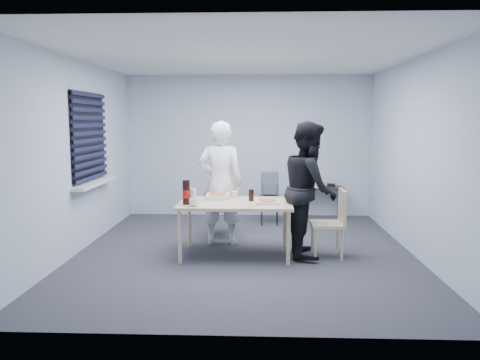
{
  "coord_description": "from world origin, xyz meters",
  "views": [
    {
      "loc": [
        0.18,
        -6.19,
        1.79
      ],
      "look_at": [
        -0.07,
        0.1,
        0.97
      ],
      "focal_mm": 35.0,
      "sensor_mm": 36.0,
      "label": 1
    }
  ],
  "objects_px": {
    "mug_b": "(235,194)",
    "soda_bottle": "(186,193)",
    "backpack": "(270,185)",
    "person_black": "(309,189)",
    "chair_far": "(221,202)",
    "side_table": "(319,191)",
    "dining_table": "(235,207)",
    "chair_right": "(334,218)",
    "stool": "(270,203)",
    "mug_a": "(194,202)",
    "person_white": "(221,183)"
  },
  "relations": [
    {
      "from": "dining_table",
      "to": "mug_b",
      "type": "bearing_deg",
      "value": 93.75
    },
    {
      "from": "chair_right",
      "to": "person_black",
      "type": "bearing_deg",
      "value": 168.89
    },
    {
      "from": "chair_right",
      "to": "person_black",
      "type": "distance_m",
      "value": 0.5
    },
    {
      "from": "dining_table",
      "to": "mug_b",
      "type": "height_order",
      "value": "mug_b"
    },
    {
      "from": "chair_far",
      "to": "person_black",
      "type": "relative_size",
      "value": 0.5
    },
    {
      "from": "person_white",
      "to": "person_black",
      "type": "xyz_separation_m",
      "value": [
        1.21,
        -0.54,
        0.0
      ]
    },
    {
      "from": "person_black",
      "to": "soda_bottle",
      "type": "height_order",
      "value": "person_black"
    },
    {
      "from": "stool",
      "to": "mug_a",
      "type": "bearing_deg",
      "value": -114.41
    },
    {
      "from": "person_black",
      "to": "side_table",
      "type": "bearing_deg",
      "value": -10.44
    },
    {
      "from": "dining_table",
      "to": "mug_a",
      "type": "height_order",
      "value": "mug_a"
    },
    {
      "from": "mug_b",
      "to": "backpack",
      "type": "bearing_deg",
      "value": 71.38
    },
    {
      "from": "side_table",
      "to": "stool",
      "type": "height_order",
      "value": "side_table"
    },
    {
      "from": "dining_table",
      "to": "person_black",
      "type": "height_order",
      "value": "person_black"
    },
    {
      "from": "person_white",
      "to": "dining_table",
      "type": "bearing_deg",
      "value": 112.55
    },
    {
      "from": "mug_a",
      "to": "mug_b",
      "type": "distance_m",
      "value": 0.81
    },
    {
      "from": "dining_table",
      "to": "backpack",
      "type": "relative_size",
      "value": 3.49
    },
    {
      "from": "mug_b",
      "to": "soda_bottle",
      "type": "xyz_separation_m",
      "value": [
        -0.6,
        -0.52,
        0.1
      ]
    },
    {
      "from": "dining_table",
      "to": "soda_bottle",
      "type": "height_order",
      "value": "soda_bottle"
    },
    {
      "from": "chair_far",
      "to": "soda_bottle",
      "type": "bearing_deg",
      "value": -105.09
    },
    {
      "from": "chair_right",
      "to": "mug_b",
      "type": "distance_m",
      "value": 1.38
    },
    {
      "from": "soda_bottle",
      "to": "person_white",
      "type": "bearing_deg",
      "value": 63.87
    },
    {
      "from": "backpack",
      "to": "chair_far",
      "type": "bearing_deg",
      "value": -138.14
    },
    {
      "from": "chair_far",
      "to": "mug_b",
      "type": "distance_m",
      "value": 0.84
    },
    {
      "from": "stool",
      "to": "mug_a",
      "type": "relative_size",
      "value": 3.88
    },
    {
      "from": "chair_far",
      "to": "mug_b",
      "type": "height_order",
      "value": "chair_far"
    },
    {
      "from": "person_black",
      "to": "chair_right",
      "type": "bearing_deg",
      "value": -101.11
    },
    {
      "from": "dining_table",
      "to": "mug_a",
      "type": "bearing_deg",
      "value": -147.94
    },
    {
      "from": "soda_bottle",
      "to": "mug_b",
      "type": "bearing_deg",
      "value": 41.03
    },
    {
      "from": "side_table",
      "to": "chair_right",
      "type": "bearing_deg",
      "value": -92.75
    },
    {
      "from": "dining_table",
      "to": "chair_right",
      "type": "distance_m",
      "value": 1.3
    },
    {
      "from": "side_table",
      "to": "mug_a",
      "type": "xyz_separation_m",
      "value": [
        -1.91,
        -2.74,
        0.27
      ]
    },
    {
      "from": "person_black",
      "to": "side_table",
      "type": "relative_size",
      "value": 2.06
    },
    {
      "from": "mug_a",
      "to": "backpack",
      "type": "bearing_deg",
      "value": 65.47
    },
    {
      "from": "chair_far",
      "to": "chair_right",
      "type": "distance_m",
      "value": 1.92
    },
    {
      "from": "dining_table",
      "to": "side_table",
      "type": "distance_m",
      "value": 2.81
    },
    {
      "from": "person_black",
      "to": "side_table",
      "type": "height_order",
      "value": "person_black"
    },
    {
      "from": "mug_b",
      "to": "side_table",
      "type": "bearing_deg",
      "value": 55.67
    },
    {
      "from": "stool",
      "to": "backpack",
      "type": "distance_m",
      "value": 0.32
    },
    {
      "from": "stool",
      "to": "person_black",
      "type": "bearing_deg",
      "value": -75.5
    },
    {
      "from": "side_table",
      "to": "backpack",
      "type": "xyz_separation_m",
      "value": [
        -0.91,
        -0.56,
        0.19
      ]
    },
    {
      "from": "person_black",
      "to": "stool",
      "type": "bearing_deg",
      "value": 14.5
    },
    {
      "from": "dining_table",
      "to": "chair_far",
      "type": "height_order",
      "value": "chair_far"
    },
    {
      "from": "stool",
      "to": "soda_bottle",
      "type": "bearing_deg",
      "value": -118.32
    },
    {
      "from": "dining_table",
      "to": "soda_bottle",
      "type": "relative_size",
      "value": 4.7
    },
    {
      "from": "person_black",
      "to": "stool",
      "type": "height_order",
      "value": "person_black"
    },
    {
      "from": "chair_right",
      "to": "person_black",
      "type": "height_order",
      "value": "person_black"
    },
    {
      "from": "chair_far",
      "to": "soda_bottle",
      "type": "xyz_separation_m",
      "value": [
        -0.35,
        -1.28,
        0.35
      ]
    },
    {
      "from": "person_white",
      "to": "backpack",
      "type": "xyz_separation_m",
      "value": [
        0.74,
        1.28,
        -0.2
      ]
    },
    {
      "from": "mug_a",
      "to": "soda_bottle",
      "type": "height_order",
      "value": "soda_bottle"
    },
    {
      "from": "chair_far",
      "to": "chair_right",
      "type": "height_order",
      "value": "same"
    }
  ]
}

